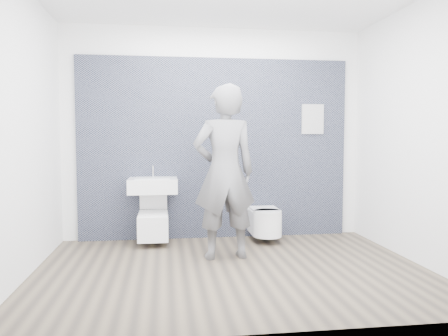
{
  "coord_description": "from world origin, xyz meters",
  "views": [
    {
      "loc": [
        -0.68,
        -4.35,
        1.35
      ],
      "look_at": [
        0.0,
        0.6,
        1.0
      ],
      "focal_mm": 35.0,
      "sensor_mm": 36.0,
      "label": 1
    }
  ],
  "objects": [
    {
      "name": "toilet_square",
      "position": [
        -0.83,
        1.18,
        0.26
      ],
      "size": [
        0.37,
        0.54,
        0.73
      ],
      "color": "white",
      "rests_on": "ground"
    },
    {
      "name": "visitor",
      "position": [
        -0.02,
        0.43,
        0.97
      ],
      "size": [
        0.75,
        0.53,
        1.93
      ],
      "primitive_type": "imported",
      "rotation": [
        0.0,
        0.0,
        3.24
      ],
      "color": "#5B5B5F",
      "rests_on": "ground"
    },
    {
      "name": "ground",
      "position": [
        0.0,
        0.0,
        0.0
      ],
      "size": [
        4.0,
        4.0,
        0.0
      ],
      "primitive_type": "plane",
      "color": "brown",
      "rests_on": "ground"
    },
    {
      "name": "tile_wall",
      "position": [
        0.0,
        1.47,
        0.0
      ],
      "size": [
        3.6,
        0.06,
        2.4
      ],
      "primitive_type": "cube",
      "color": "black",
      "rests_on": "ground"
    },
    {
      "name": "room_shell",
      "position": [
        0.0,
        0.0,
        1.74
      ],
      "size": [
        4.0,
        4.0,
        4.0
      ],
      "color": "white",
      "rests_on": "ground"
    },
    {
      "name": "toilet_rounded",
      "position": [
        0.62,
        1.13,
        0.26
      ],
      "size": [
        0.37,
        0.62,
        0.33
      ],
      "color": "white",
      "rests_on": "ground"
    },
    {
      "name": "washbasin",
      "position": [
        -0.83,
        1.21,
        0.75
      ],
      "size": [
        0.61,
        0.46,
        0.46
      ],
      "color": "white",
      "rests_on": "ground"
    },
    {
      "name": "info_placard",
      "position": [
        1.34,
        1.43,
        0.0
      ],
      "size": [
        0.3,
        0.03,
        0.4
      ],
      "primitive_type": "cube",
      "color": "white",
      "rests_on": "ground"
    }
  ]
}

